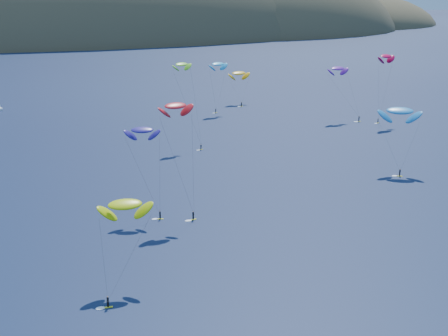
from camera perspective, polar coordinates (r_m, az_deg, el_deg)
island at (r=622.12m, az=-11.18°, el=11.07°), size 730.00×300.00×210.00m
kitesurfer_2 at (r=109.22m, az=-9.04°, el=-3.32°), size 10.70×12.49×16.37m
kitesurfer_3 at (r=198.12m, az=-3.88°, el=9.42°), size 7.46×13.89×27.10m
kitesurfer_4 at (r=246.99m, az=-0.56°, el=9.49°), size 9.40×6.84×21.14m
kitesurfer_5 at (r=178.12m, az=15.78°, el=5.06°), size 12.33×12.91×19.43m
kitesurfer_6 at (r=238.70m, az=10.37°, el=8.94°), size 10.34×11.68×21.16m
kitesurfer_8 at (r=236.90m, az=14.60°, el=9.86°), size 9.49×7.37×26.26m
kitesurfer_9 at (r=137.39m, az=-4.45°, el=5.67°), size 8.60×9.84×26.69m
kitesurfer_10 at (r=140.03m, az=-7.49°, el=3.45°), size 8.33×10.32×20.99m
kitesurfer_11 at (r=266.46m, az=1.36°, el=8.66°), size 9.93×12.33×15.03m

